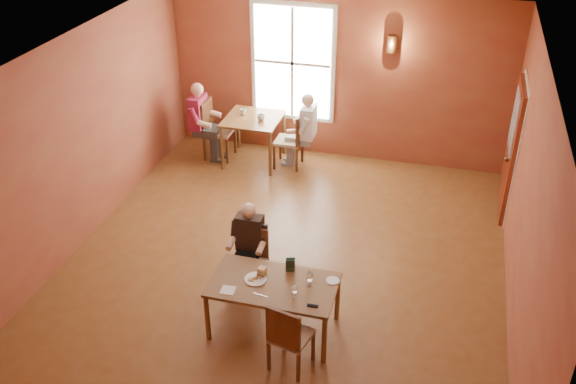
% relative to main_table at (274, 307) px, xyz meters
% --- Properties ---
extents(ground, '(6.00, 7.00, 0.01)m').
position_rel_main_table_xyz_m(ground, '(-0.23, 1.32, -0.35)').
color(ground, brown).
rests_on(ground, ground).
extents(wall_back, '(6.00, 0.04, 3.00)m').
position_rel_main_table_xyz_m(wall_back, '(-0.23, 4.82, 1.15)').
color(wall_back, brown).
rests_on(wall_back, ground).
extents(wall_front, '(6.00, 0.04, 3.00)m').
position_rel_main_table_xyz_m(wall_front, '(-0.23, -2.18, 1.15)').
color(wall_front, brown).
rests_on(wall_front, ground).
extents(wall_left, '(0.04, 7.00, 3.00)m').
position_rel_main_table_xyz_m(wall_left, '(-3.23, 1.32, 1.15)').
color(wall_left, brown).
rests_on(wall_left, ground).
extents(wall_right, '(0.04, 7.00, 3.00)m').
position_rel_main_table_xyz_m(wall_right, '(2.77, 1.32, 1.15)').
color(wall_right, brown).
rests_on(wall_right, ground).
extents(ceiling, '(6.00, 7.00, 0.04)m').
position_rel_main_table_xyz_m(ceiling, '(-0.23, 1.32, 2.65)').
color(ceiling, white).
rests_on(ceiling, wall_back).
extents(window, '(1.36, 0.10, 1.96)m').
position_rel_main_table_xyz_m(window, '(-1.03, 4.77, 1.35)').
color(window, white).
rests_on(window, wall_back).
extents(door, '(0.12, 1.04, 2.10)m').
position_rel_main_table_xyz_m(door, '(2.71, 3.62, 0.70)').
color(door, maroon).
rests_on(door, ground).
extents(wall_sconce, '(0.16, 0.16, 0.28)m').
position_rel_main_table_xyz_m(wall_sconce, '(0.67, 4.72, 1.85)').
color(wall_sconce, brown).
rests_on(wall_sconce, wall_back).
extents(main_table, '(1.49, 0.84, 0.70)m').
position_rel_main_table_xyz_m(main_table, '(0.00, 0.00, 0.00)').
color(main_table, brown).
rests_on(main_table, ground).
extents(chair_diner_main, '(0.38, 0.38, 0.86)m').
position_rel_main_table_xyz_m(chair_diner_main, '(-0.50, 0.65, 0.08)').
color(chair_diner_main, '#563112').
rests_on(chair_diner_main, ground).
extents(diner_main, '(0.46, 0.46, 1.15)m').
position_rel_main_table_xyz_m(diner_main, '(-0.50, 0.62, 0.23)').
color(diner_main, '#452B20').
rests_on(diner_main, ground).
extents(chair_empty, '(0.49, 0.49, 0.93)m').
position_rel_main_table_xyz_m(chair_empty, '(0.36, -0.52, 0.12)').
color(chair_empty, '#532D13').
rests_on(chair_empty, ground).
extents(plate_food, '(0.35, 0.35, 0.03)m').
position_rel_main_table_xyz_m(plate_food, '(-0.22, 0.01, 0.37)').
color(plate_food, silver).
rests_on(plate_food, main_table).
extents(sandwich, '(0.10, 0.10, 0.11)m').
position_rel_main_table_xyz_m(sandwich, '(-0.17, 0.10, 0.40)').
color(sandwich, '#B7824C').
rests_on(sandwich, main_table).
extents(goblet_a, '(0.09, 0.09, 0.19)m').
position_rel_main_table_xyz_m(goblet_a, '(0.42, 0.08, 0.44)').
color(goblet_a, silver).
rests_on(goblet_a, main_table).
extents(goblet_c, '(0.08, 0.08, 0.17)m').
position_rel_main_table_xyz_m(goblet_c, '(0.30, -0.16, 0.44)').
color(goblet_c, silver).
rests_on(goblet_c, main_table).
extents(menu_stand, '(0.12, 0.08, 0.18)m').
position_rel_main_table_xyz_m(menu_stand, '(0.13, 0.29, 0.44)').
color(menu_stand, '#24422D').
rests_on(menu_stand, main_table).
extents(knife, '(0.18, 0.04, 0.00)m').
position_rel_main_table_xyz_m(knife, '(-0.08, -0.24, 0.35)').
color(knife, white).
rests_on(knife, main_table).
extents(napkin, '(0.17, 0.17, 0.01)m').
position_rel_main_table_xyz_m(napkin, '(-0.47, -0.25, 0.35)').
color(napkin, white).
rests_on(napkin, main_table).
extents(side_plate, '(0.20, 0.20, 0.01)m').
position_rel_main_table_xyz_m(side_plate, '(0.67, 0.23, 0.36)').
color(side_plate, white).
rests_on(side_plate, main_table).
extents(sunglasses, '(0.13, 0.04, 0.02)m').
position_rel_main_table_xyz_m(sunglasses, '(0.54, -0.27, 0.36)').
color(sunglasses, black).
rests_on(sunglasses, main_table).
extents(second_table, '(0.97, 0.97, 0.85)m').
position_rel_main_table_xyz_m(second_table, '(-1.59, 4.16, 0.08)').
color(second_table, brown).
rests_on(second_table, ground).
extents(chair_diner_white, '(0.45, 0.45, 1.03)m').
position_rel_main_table_xyz_m(chair_diner_white, '(-0.94, 4.16, 0.16)').
color(chair_diner_white, brown).
rests_on(chair_diner_white, ground).
extents(diner_white, '(0.53, 0.53, 1.32)m').
position_rel_main_table_xyz_m(diner_white, '(-0.91, 4.16, 0.31)').
color(diner_white, silver).
rests_on(diner_white, ground).
extents(chair_diner_maroon, '(0.48, 0.48, 1.09)m').
position_rel_main_table_xyz_m(chair_diner_maroon, '(-2.24, 4.16, 0.19)').
color(chair_diner_maroon, brown).
rests_on(chair_diner_maroon, ground).
extents(diner_maroon, '(0.55, 0.55, 1.38)m').
position_rel_main_table_xyz_m(diner_maroon, '(-2.27, 4.16, 0.34)').
color(diner_maroon, maroon).
rests_on(diner_maroon, ground).
extents(cup_a, '(0.16, 0.16, 0.11)m').
position_rel_main_table_xyz_m(cup_a, '(-1.42, 4.10, 0.56)').
color(cup_a, silver).
rests_on(cup_a, second_table).
extents(cup_b, '(0.13, 0.13, 0.11)m').
position_rel_main_table_xyz_m(cup_b, '(-1.81, 4.25, 0.55)').
color(cup_b, silver).
rests_on(cup_b, second_table).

